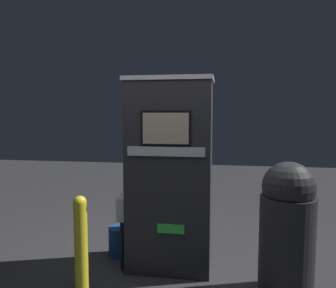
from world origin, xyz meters
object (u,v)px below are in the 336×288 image
(safety_bollard, at_px, (81,242))
(squeegee_bucket, at_px, (120,241))
(gas_pump, at_px, (170,174))
(trash_bin, at_px, (287,227))

(safety_bollard, xyz_separation_m, squeegee_bucket, (0.10, 0.77, -0.29))
(gas_pump, xyz_separation_m, squeegee_bucket, (-0.58, 0.17, -0.79))
(squeegee_bucket, bearing_deg, safety_bollard, -97.53)
(safety_bollard, distance_m, trash_bin, 1.77)
(trash_bin, bearing_deg, squeegee_bucket, 162.45)
(trash_bin, height_order, squeegee_bucket, trash_bin)
(safety_bollard, relative_size, trash_bin, 0.74)
(gas_pump, height_order, safety_bollard, gas_pump)
(trash_bin, bearing_deg, gas_pump, 161.95)
(gas_pump, height_order, trash_bin, gas_pump)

